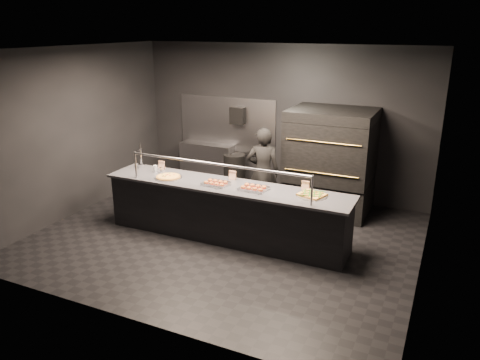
{
  "coord_description": "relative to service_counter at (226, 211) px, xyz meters",
  "views": [
    {
      "loc": [
        3.16,
        -6.28,
        3.33
      ],
      "look_at": [
        0.16,
        0.2,
        0.96
      ],
      "focal_mm": 35.0,
      "sensor_mm": 36.0,
      "label": 1
    }
  ],
  "objects": [
    {
      "name": "prep_shelf",
      "position": [
        -1.6,
        2.32,
        -0.01
      ],
      "size": [
        1.2,
        0.35,
        0.9
      ],
      "primitive_type": "cube",
      "color": "#99999E",
      "rests_on": "ground"
    },
    {
      "name": "round_pizza",
      "position": [
        -1.02,
        -0.09,
        0.47
      ],
      "size": [
        0.46,
        0.46,
        0.03
      ],
      "color": "silver",
      "rests_on": "service_counter"
    },
    {
      "name": "service_counter",
      "position": [
        0.0,
        0.0,
        0.0
      ],
      "size": [
        4.1,
        0.78,
        1.37
      ],
      "color": "black",
      "rests_on": "ground"
    },
    {
      "name": "towel_dispenser",
      "position": [
        -0.9,
        2.39,
        1.09
      ],
      "size": [
        0.3,
        0.2,
        0.35
      ],
      "primitive_type": "cube",
      "color": "black",
      "rests_on": "room"
    },
    {
      "name": "tent_cards",
      "position": [
        -0.05,
        0.28,
        0.53
      ],
      "size": [
        2.74,
        0.04,
        0.15
      ],
      "color": "white",
      "rests_on": "service_counter"
    },
    {
      "name": "fire_extinguisher",
      "position": [
        -0.35,
        2.4,
        0.6
      ],
      "size": [
        0.14,
        0.14,
        0.51
      ],
      "color": "#B2B2B7",
      "rests_on": "room"
    },
    {
      "name": "pizza_oven",
      "position": [
        1.2,
        1.9,
        0.5
      ],
      "size": [
        1.5,
        1.23,
        1.91
      ],
      "color": "black",
      "rests_on": "ground"
    },
    {
      "name": "room",
      "position": [
        -0.02,
        0.05,
        1.03
      ],
      "size": [
        6.04,
        6.0,
        3.0
      ],
      "color": "black",
      "rests_on": "ground"
    },
    {
      "name": "condiment_jar",
      "position": [
        -1.37,
        0.1,
        0.51
      ],
      "size": [
        0.17,
        0.07,
        0.11
      ],
      "color": "silver",
      "rests_on": "service_counter"
    },
    {
      "name": "slider_tray_a",
      "position": [
        -0.14,
        -0.07,
        0.48
      ],
      "size": [
        0.48,
        0.42,
        0.06
      ],
      "color": "silver",
      "rests_on": "service_counter"
    },
    {
      "name": "worker",
      "position": [
        0.16,
        1.2,
        0.35
      ],
      "size": [
        0.67,
        0.53,
        1.63
      ],
      "primitive_type": "imported",
      "rotation": [
        0.0,
        0.0,
        3.41
      ],
      "color": "black",
      "rests_on": "ground"
    },
    {
      "name": "square_pizza",
      "position": [
        1.4,
        0.08,
        0.47
      ],
      "size": [
        0.46,
        0.46,
        0.05
      ],
      "color": "silver",
      "rests_on": "service_counter"
    },
    {
      "name": "beer_tap",
      "position": [
        -1.76,
        0.2,
        0.59
      ],
      "size": [
        0.12,
        0.18,
        0.48
      ],
      "color": "silver",
      "rests_on": "service_counter"
    },
    {
      "name": "slider_tray_b",
      "position": [
        0.5,
        -0.03,
        0.48
      ],
      "size": [
        0.47,
        0.38,
        0.07
      ],
      "color": "silver",
      "rests_on": "service_counter"
    },
    {
      "name": "trash_bin",
      "position": [
        -0.9,
        2.22,
        -0.08
      ],
      "size": [
        0.46,
        0.46,
        0.76
      ],
      "primitive_type": "cylinder",
      "color": "black",
      "rests_on": "ground"
    }
  ]
}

